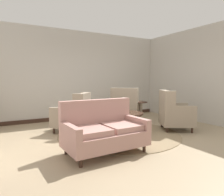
# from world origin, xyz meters

# --- Properties ---
(ground) EXTENTS (8.36, 8.36, 0.00)m
(ground) POSITION_xyz_m (0.00, 0.00, 0.00)
(ground) COLOR #9E896B
(wall_back) EXTENTS (6.13, 0.08, 2.95)m
(wall_back) POSITION_xyz_m (0.00, 2.76, 1.47)
(wall_back) COLOR #BCB7AD
(wall_back) RESTS_ON ground
(wall_right) EXTENTS (0.08, 3.87, 2.95)m
(wall_right) POSITION_xyz_m (2.98, 0.83, 1.47)
(wall_right) COLOR #BCB7AD
(wall_right) RESTS_ON ground
(baseboard_back) EXTENTS (5.97, 0.03, 0.12)m
(baseboard_back) POSITION_xyz_m (0.00, 2.71, 0.06)
(baseboard_back) COLOR #382319
(baseboard_back) RESTS_ON ground
(area_rug) EXTENTS (2.93, 2.93, 0.01)m
(area_rug) POSITION_xyz_m (0.00, 0.30, 0.01)
(area_rug) COLOR #847051
(area_rug) RESTS_ON ground
(coffee_table) EXTENTS (0.96, 0.96, 0.50)m
(coffee_table) POSITION_xyz_m (0.21, 0.41, 0.42)
(coffee_table) COLOR #382319
(coffee_table) RESTS_ON ground
(porcelain_vase) EXTENTS (0.16, 0.16, 0.37)m
(porcelain_vase) POSITION_xyz_m (0.24, 0.46, 0.66)
(porcelain_vase) COLOR beige
(porcelain_vase) RESTS_ON coffee_table
(settee) EXTENTS (1.48, 0.87, 0.95)m
(settee) POSITION_xyz_m (-0.90, -0.64, 0.39)
(settee) COLOR tan
(settee) RESTS_ON ground
(armchair_beside_settee) EXTENTS (1.21, 1.20, 1.08)m
(armchair_beside_settee) POSITION_xyz_m (0.92, 1.38, 0.44)
(armchair_beside_settee) COLOR gray
(armchair_beside_settee) RESTS_ON ground
(armchair_foreground_right) EXTENTS (1.13, 1.11, 0.99)m
(armchair_foreground_right) POSITION_xyz_m (-0.85, 1.12, 0.43)
(armchair_foreground_right) COLOR gray
(armchair_foreground_right) RESTS_ON ground
(armchair_near_sideboard) EXTENTS (1.05, 1.04, 1.05)m
(armchair_near_sideboard) POSITION_xyz_m (1.47, -0.05, 0.45)
(armchair_near_sideboard) COLOR gray
(armchair_near_sideboard) RESTS_ON ground
(side_table) EXTENTS (0.51, 0.51, 0.67)m
(side_table) POSITION_xyz_m (1.21, 1.12, 0.40)
(side_table) COLOR #382319
(side_table) RESTS_ON ground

